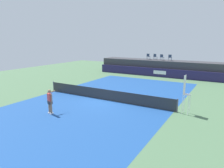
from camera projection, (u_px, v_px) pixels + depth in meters
name	position (u px, v px, depth m)	size (l,w,h in m)	color
ground_plane	(121.00, 92.00, 20.61)	(48.00, 48.00, 0.00)	#4C704C
court_inner	(105.00, 100.00, 18.08)	(12.00, 22.00, 0.00)	#1C478C
sponsor_wall	(155.00, 72.00, 29.35)	(18.00, 0.22, 1.20)	#231E4C
spectator_platform	(159.00, 67.00, 30.76)	(18.00, 2.80, 2.20)	#38383D
spectator_chair_far_left	(148.00, 56.00, 31.39)	(0.46, 0.46, 0.89)	#2D3D56
spectator_chair_left	(155.00, 57.00, 30.87)	(0.48, 0.48, 0.89)	#2D3D56
spectator_chair_center	(162.00, 57.00, 29.98)	(0.46, 0.46, 0.89)	#2D3D56
spectator_chair_right	(170.00, 57.00, 29.50)	(0.46, 0.46, 0.89)	#2D3D56
umpire_chair	(185.00, 92.00, 14.46)	(0.48, 0.48, 2.76)	white
tennis_net	(105.00, 95.00, 17.98)	(12.40, 0.02, 0.95)	#2D2D2D
net_post_near	(54.00, 86.00, 21.03)	(0.10, 0.10, 1.00)	#4C4C51
net_post_far	(177.00, 106.00, 14.92)	(0.10, 0.10, 1.00)	#4C4C51
tennis_player	(50.00, 101.00, 14.54)	(0.56, 1.23, 1.77)	white
tennis_ball	(73.00, 91.00, 21.19)	(0.07, 0.07, 0.07)	#D8EA33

